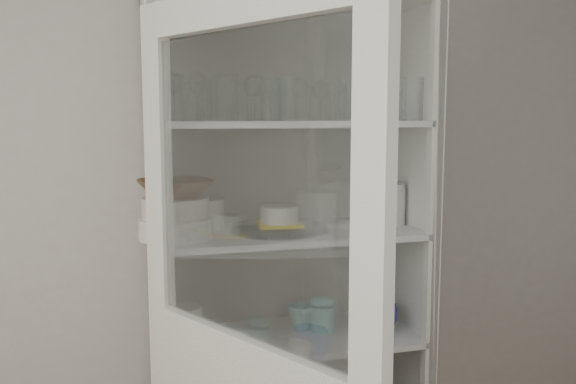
{
  "coord_description": "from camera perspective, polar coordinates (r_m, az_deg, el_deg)",
  "views": [
    {
      "loc": [
        -0.39,
        -0.85,
        1.68
      ],
      "look_at": [
        0.2,
        1.27,
        1.4
      ],
      "focal_mm": 38.0,
      "sensor_mm": 36.0,
      "label": 1
    }
  ],
  "objects": [
    {
      "name": "grey_bowl_stack",
      "position": [
        2.38,
        9.09,
        -1.09
      ],
      "size": [
        0.15,
        0.15,
        0.16
      ],
      "primitive_type": "cylinder",
      "color": "silver",
      "rests_on": "shelf_plates"
    },
    {
      "name": "tumbler_8",
      "position": [
        2.16,
        -3.06,
        8.47
      ],
      "size": [
        0.07,
        0.07,
        0.14
      ],
      "primitive_type": "cylinder",
      "rotation": [
        0.0,
        0.0,
        0.11
      ],
      "color": "silver",
      "rests_on": "shelf_glass"
    },
    {
      "name": "tumbler_3",
      "position": [
        2.06,
        -1.52,
        8.65
      ],
      "size": [
        0.08,
        0.08,
        0.14
      ],
      "primitive_type": "cylinder",
      "rotation": [
        0.0,
        0.0,
        -0.15
      ],
      "color": "silver",
      "rests_on": "shelf_glass"
    },
    {
      "name": "tumbler_4",
      "position": [
        2.14,
        4.61,
        8.38
      ],
      "size": [
        0.08,
        0.08,
        0.13
      ],
      "primitive_type": "cylinder",
      "rotation": [
        0.0,
        0.0,
        0.39
      ],
      "color": "silver",
      "rests_on": "shelf_glass"
    },
    {
      "name": "measuring_cups",
      "position": [
        2.2,
        -5.78,
        -14.13
      ],
      "size": [
        0.1,
        0.1,
        0.04
      ],
      "primitive_type": "cylinder",
      "color": "#AAA7B7",
      "rests_on": "shelf_mugs"
    },
    {
      "name": "tumbler_1",
      "position": [
        2.02,
        -8.72,
        8.39
      ],
      "size": [
        0.07,
        0.07,
        0.13
      ],
      "primitive_type": "cylinder",
      "rotation": [
        0.0,
        0.0,
        0.07
      ],
      "color": "silver",
      "rests_on": "shelf_glass"
    },
    {
      "name": "white_ramekin",
      "position": [
        2.22,
        -0.81,
        -2.09
      ],
      "size": [
        0.15,
        0.15,
        0.06
      ],
      "primitive_type": "cylinder",
      "rotation": [
        0.0,
        0.0,
        -0.11
      ],
      "color": "silver",
      "rests_on": "yellow_trivet"
    },
    {
      "name": "teal_jar",
      "position": [
        2.38,
        3.26,
        -11.47
      ],
      "size": [
        0.1,
        0.1,
        0.12
      ],
      "color": "teal",
      "rests_on": "shelf_mugs"
    },
    {
      "name": "terracotta_bowl",
      "position": [
        2.11,
        -10.5,
        0.34
      ],
      "size": [
        0.29,
        0.29,
        0.06
      ],
      "primitive_type": "imported",
      "rotation": [
        0.0,
        0.0,
        0.16
      ],
      "color": "#503217",
      "rests_on": "cream_bowl"
    },
    {
      "name": "goblet_2",
      "position": [
        2.36,
        3.12,
        8.72
      ],
      "size": [
        0.07,
        0.07,
        0.16
      ],
      "primitive_type": null,
      "color": "silver",
      "rests_on": "shelf_glass"
    },
    {
      "name": "wall_back",
      "position": [
        2.41,
        -6.02,
        -1.91
      ],
      "size": [
        3.6,
        0.02,
        2.6
      ],
      "primitive_type": "cube",
      "color": "#BAB7B3",
      "rests_on": "ground"
    },
    {
      "name": "mug_white",
      "position": [
        2.29,
        6.94,
        -12.69
      ],
      "size": [
        0.1,
        0.1,
        0.09
      ],
      "primitive_type": "imported",
      "rotation": [
        0.0,
        0.0,
        -0.09
      ],
      "color": "silver",
      "rests_on": "shelf_mugs"
    },
    {
      "name": "mug_blue",
      "position": [
        2.4,
        8.53,
        -11.52
      ],
      "size": [
        0.15,
        0.15,
        0.11
      ],
      "primitive_type": "imported",
      "rotation": [
        0.0,
        0.0,
        0.08
      ],
      "color": "navy",
      "rests_on": "shelf_mugs"
    },
    {
      "name": "goblet_0",
      "position": [
        2.22,
        -10.98,
        9.0
      ],
      "size": [
        0.08,
        0.08,
        0.19
      ],
      "primitive_type": null,
      "color": "silver",
      "rests_on": "shelf_glass"
    },
    {
      "name": "tumbler_0",
      "position": [
        1.98,
        -9.07,
        8.36
      ],
      "size": [
        0.07,
        0.07,
        0.12
      ],
      "primitive_type": "cylinder",
      "rotation": [
        0.0,
        0.0,
        0.08
      ],
      "color": "silver",
      "rests_on": "shelf_glass"
    },
    {
      "name": "glass_platter",
      "position": [
        2.23,
        -0.81,
        -3.4
      ],
      "size": [
        0.44,
        0.44,
        0.02
      ],
      "primitive_type": "cylinder",
      "rotation": [
        0.0,
        0.0,
        -0.31
      ],
      "color": "silver",
      "rests_on": "shelf_plates"
    },
    {
      "name": "goblet_1",
      "position": [
        2.26,
        -3.14,
        9.0
      ],
      "size": [
        0.08,
        0.08,
        0.18
      ],
      "primitive_type": null,
      "color": "silver",
      "rests_on": "shelf_glass"
    },
    {
      "name": "tumbler_9",
      "position": [
        2.22,
        -0.03,
        8.71
      ],
      "size": [
        0.1,
        0.1,
        0.16
      ],
      "primitive_type": "cylinder",
      "rotation": [
        0.0,
        0.0,
        -0.28
      ],
      "color": "silver",
      "rests_on": "shelf_glass"
    },
    {
      "name": "tumbler_2",
      "position": [
        2.05,
        -1.46,
        8.49
      ],
      "size": [
        0.08,
        0.08,
        0.13
      ],
      "primitive_type": "cylinder",
      "rotation": [
        0.0,
        0.0,
        -0.23
      ],
      "color": "silver",
      "rests_on": "shelf_glass"
    },
    {
      "name": "white_canister",
      "position": [
        2.27,
        -9.5,
        -12.17
      ],
      "size": [
        0.16,
        0.16,
        0.14
      ],
      "primitive_type": "cylinder",
      "rotation": [
        0.0,
        0.0,
        0.4
      ],
      "color": "silver",
      "rests_on": "shelf_mugs"
    },
    {
      "name": "mug_teal",
      "position": [
        2.39,
        1.24,
        -11.65
      ],
      "size": [
        0.11,
        0.11,
        0.1
      ],
      "primitive_type": "imported",
      "rotation": [
        0.0,
        0.0,
        0.07
      ],
      "color": "teal",
      "rests_on": "shelf_mugs"
    },
    {
      "name": "plate_stack_back",
      "position": [
        2.31,
        -8.65,
        -1.94
      ],
      "size": [
        0.23,
        0.23,
        0.11
      ],
      "primitive_type": "cylinder",
      "color": "silver",
      "rests_on": "shelf_plates"
    },
    {
      "name": "goblet_3",
      "position": [
        2.4,
        7.84,
        8.59
      ],
      "size": [
        0.07,
        0.07,
        0.16
      ],
      "primitive_type": null,
      "color": "silver",
      "rests_on": "shelf_glass"
    },
    {
      "name": "cream_bowl",
      "position": [
        2.12,
        -10.46,
        -1.44
      ],
      "size": [
        0.28,
        0.28,
        0.07
      ],
      "primitive_type": "cylinder",
      "rotation": [
        0.0,
        0.0,
        -0.27
      ],
      "color": "beige",
      "rests_on": "plate_stack_front"
    },
    {
      "name": "yellow_trivet",
      "position": [
        2.22,
        -0.81,
        -3.01
      ],
      "size": [
        0.17,
        0.17,
        0.01
      ],
      "primitive_type": "cube",
      "rotation": [
        0.0,
        0.0,
        -0.11
      ],
      "color": "yellow",
      "rests_on": "glass_platter"
    },
    {
      "name": "plate_stack_front",
      "position": [
        2.13,
        -10.41,
        -3.32
      ],
      "size": [
        0.25,
        0.25,
        0.07
      ],
      "primitive_type": "cylinder",
      "color": "silver",
      "rests_on": "shelf_plates"
    },
    {
      "name": "tumbler_7",
      "position": [
        2.1,
        -10.71,
        8.68
      ],
      "size": [
        0.1,
        0.1,
        0.16
      ],
      "primitive_type": "cylinder",
      "rotation": [
        0.0,
        0.0,
        -0.37
      ],
      "color": "silver",
      "rests_on": "shelf_glass"
    },
    {
      "name": "pantry_cabinet",
      "position": [
        2.38,
        -0.41,
        -10.88
      ],
      "size": [
        1.0,
        0.45,
        2.1
      ],
      "color": "beige",
      "rests_on": "floor"
    },
    {
      "name": "tumbler_5",
      "position": [
        2.15,
        5.41,
        8.66
      ],
      "size": [
        0.08,
        0.08,
        0.15
      ],
      "primitive_type": "cylinder",
      "rotation": [
        0.0,
        0.0,
        0.04
      ],
      "color": "silver",
      "rests_on": "shelf_glass"
    },
    {
      "name": "tumbler_6",
      "position": [
        2.21,
        11.59,
        8.51
      ],
      "size": [
        0.09,
        0.09,
        0.15
      ],
      "primitive_type": "cylinder",
      "rotation": [
        0.0,
        0.0,
        0.18
      ],
      "color": "silver",
      "rests_on": "shelf_glass"
    }
  ]
}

